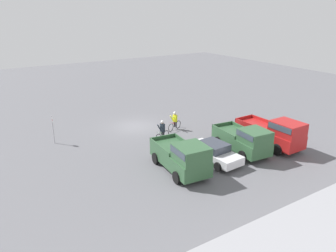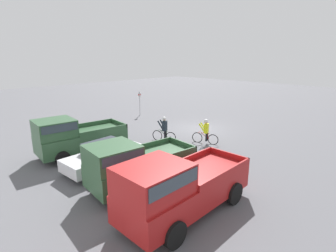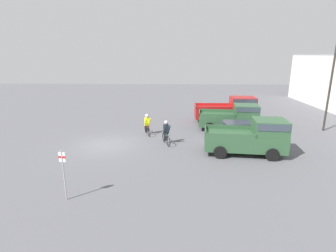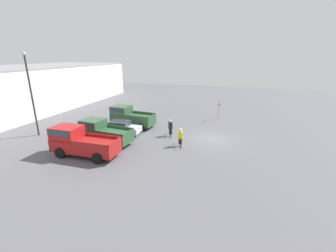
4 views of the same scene
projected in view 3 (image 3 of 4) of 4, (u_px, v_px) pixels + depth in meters
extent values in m
plane|color=#56565B|center=(107.00, 145.00, 18.67)|extent=(80.00, 80.00, 0.00)
cube|color=maroon|center=(224.00, 113.00, 24.88)|extent=(2.04, 5.58, 0.98)
cube|color=maroon|center=(243.00, 102.00, 24.58)|extent=(1.85, 2.24, 1.00)
cube|color=#333D47|center=(243.00, 100.00, 24.52)|extent=(1.91, 2.07, 0.44)
cube|color=maroon|center=(212.00, 104.00, 25.67)|extent=(0.11, 3.34, 0.25)
cube|color=maroon|center=(214.00, 108.00, 23.82)|extent=(0.11, 3.34, 0.25)
cube|color=maroon|center=(196.00, 106.00, 24.78)|extent=(1.99, 0.10, 0.25)
cylinder|color=black|center=(240.00, 115.00, 25.92)|extent=(0.23, 0.89, 0.89)
cylinder|color=black|center=(245.00, 120.00, 24.00)|extent=(0.23, 0.89, 0.89)
cylinder|color=black|center=(205.00, 115.00, 26.00)|extent=(0.23, 0.89, 0.89)
cylinder|color=black|center=(207.00, 120.00, 24.08)|extent=(0.23, 0.89, 0.89)
cube|color=#2D5133|center=(228.00, 120.00, 22.20)|extent=(2.43, 5.03, 0.94)
cube|color=#2D5133|center=(246.00, 110.00, 21.78)|extent=(1.99, 2.11, 0.88)
cube|color=#333D47|center=(246.00, 108.00, 21.72)|extent=(2.04, 1.96, 0.39)
cube|color=#2D5133|center=(216.00, 111.00, 23.07)|extent=(0.36, 2.91, 0.25)
cube|color=#2D5133|center=(217.00, 115.00, 21.26)|extent=(0.36, 2.91, 0.25)
cube|color=#2D5133|center=(200.00, 112.00, 22.34)|extent=(1.97, 0.27, 0.25)
cylinder|color=black|center=(244.00, 123.00, 23.07)|extent=(0.30, 0.86, 0.84)
cylinder|color=black|center=(247.00, 129.00, 21.18)|extent=(0.30, 0.86, 0.84)
cylinder|color=black|center=(209.00, 122.00, 23.44)|extent=(0.30, 0.86, 0.84)
cylinder|color=black|center=(210.00, 127.00, 21.56)|extent=(0.30, 0.86, 0.84)
cube|color=silver|center=(237.00, 133.00, 19.56)|extent=(2.00, 4.46, 0.59)
cube|color=#2D333D|center=(237.00, 125.00, 19.42)|extent=(1.68, 2.06, 0.53)
cylinder|color=black|center=(251.00, 132.00, 20.50)|extent=(0.22, 0.68, 0.67)
cylinder|color=black|center=(259.00, 139.00, 18.84)|extent=(0.22, 0.68, 0.67)
cylinder|color=black|center=(216.00, 133.00, 20.42)|extent=(0.22, 0.68, 0.67)
cylinder|color=black|center=(221.00, 140.00, 18.75)|extent=(0.22, 0.68, 0.67)
cube|color=#2D5133|center=(244.00, 141.00, 16.80)|extent=(2.52, 5.18, 1.00)
cube|color=#2D5133|center=(270.00, 127.00, 16.36)|extent=(2.07, 2.17, 0.95)
cube|color=#333D47|center=(270.00, 124.00, 16.30)|extent=(2.12, 2.02, 0.42)
cube|color=#2D5133|center=(227.00, 127.00, 17.70)|extent=(0.36, 3.00, 0.25)
cube|color=#2D5133|center=(230.00, 136.00, 15.80)|extent=(0.36, 3.00, 0.25)
cube|color=#2D5133|center=(206.00, 130.00, 16.93)|extent=(2.06, 0.27, 0.25)
cylinder|color=black|center=(265.00, 144.00, 17.72)|extent=(0.29, 0.82, 0.80)
cylinder|color=black|center=(272.00, 155.00, 15.74)|extent=(0.29, 0.82, 0.80)
cylinder|color=black|center=(218.00, 142.00, 18.09)|extent=(0.29, 0.82, 0.80)
cylinder|color=black|center=(220.00, 152.00, 16.12)|extent=(0.29, 0.82, 0.80)
torus|color=black|center=(168.00, 141.00, 18.30)|extent=(0.72, 0.30, 0.74)
torus|color=black|center=(164.00, 137.00, 19.25)|extent=(0.72, 0.30, 0.74)
cylinder|color=#2D5133|center=(166.00, 137.00, 18.73)|extent=(0.52, 0.22, 0.39)
cylinder|color=#2D5133|center=(166.00, 134.00, 18.67)|extent=(0.55, 0.23, 0.04)
cylinder|color=#2D5133|center=(165.00, 136.00, 18.89)|extent=(0.05, 0.05, 0.36)
cylinder|color=#2D5133|center=(168.00, 135.00, 18.31)|extent=(0.18, 0.44, 0.02)
cylinder|color=black|center=(167.00, 137.00, 18.86)|extent=(0.15, 0.15, 0.55)
cylinder|color=black|center=(165.00, 137.00, 18.81)|extent=(0.15, 0.15, 0.55)
cube|color=#1E2833|center=(166.00, 129.00, 18.62)|extent=(0.35, 0.42, 0.68)
cylinder|color=#1E2833|center=(169.00, 130.00, 18.48)|extent=(0.52, 0.26, 0.73)
cylinder|color=#1E2833|center=(165.00, 130.00, 18.38)|extent=(0.52, 0.26, 0.73)
sphere|color=tan|center=(166.00, 123.00, 18.48)|extent=(0.22, 0.22, 0.22)
sphere|color=silver|center=(166.00, 122.00, 18.47)|extent=(0.25, 0.25, 0.25)
torus|color=black|center=(149.00, 132.00, 20.53)|extent=(0.70, 0.29, 0.73)
torus|color=black|center=(146.00, 129.00, 21.53)|extent=(0.70, 0.29, 0.73)
cylinder|color=maroon|center=(147.00, 128.00, 20.98)|extent=(0.55, 0.22, 0.39)
cylinder|color=maroon|center=(147.00, 126.00, 20.93)|extent=(0.58, 0.24, 0.04)
cylinder|color=maroon|center=(147.00, 128.00, 21.16)|extent=(0.05, 0.05, 0.36)
cylinder|color=maroon|center=(148.00, 127.00, 20.55)|extent=(0.18, 0.44, 0.02)
cylinder|color=black|center=(148.00, 128.00, 21.12)|extent=(0.15, 0.15, 0.54)
cylinder|color=black|center=(146.00, 128.00, 21.07)|extent=(0.15, 0.15, 0.54)
cube|color=yellow|center=(147.00, 122.00, 20.89)|extent=(0.35, 0.42, 0.62)
cylinder|color=yellow|center=(150.00, 122.00, 20.74)|extent=(0.54, 0.27, 0.68)
cylinder|color=yellow|center=(146.00, 122.00, 20.64)|extent=(0.54, 0.27, 0.68)
sphere|color=tan|center=(147.00, 116.00, 20.75)|extent=(0.25, 0.25, 0.25)
sphere|color=silver|center=(147.00, 116.00, 20.74)|extent=(0.27, 0.27, 0.27)
cylinder|color=#9E9EA3|center=(64.00, 175.00, 11.30)|extent=(0.06, 0.06, 2.34)
cube|color=white|center=(62.00, 157.00, 11.07)|extent=(0.06, 0.30, 0.45)
cube|color=red|center=(62.00, 157.00, 11.07)|extent=(0.06, 0.30, 0.10)
cylinder|color=#2D2823|center=(331.00, 83.00, 21.15)|extent=(0.16, 0.16, 7.95)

